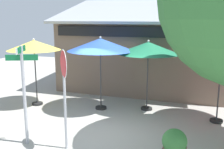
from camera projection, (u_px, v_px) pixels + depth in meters
name	position (u px, v px, depth m)	size (l,w,h in m)	color
ground_plane	(99.00, 132.00, 8.60)	(28.00, 28.00, 0.10)	#9E9B93
cafe_building	(143.00, 54.00, 13.63)	(8.17, 4.81, 4.57)	#705B4C
street_sign_post	(24.00, 85.00, 7.40)	(0.80, 0.86, 2.80)	#A8AAB2
stop_sign	(64.00, 81.00, 7.06)	(0.50, 0.59, 2.74)	#A8AAB2
patio_umbrella_mustard_left	(34.00, 46.00, 10.71)	(2.11, 2.11, 2.74)	black
patio_umbrella_royal_blue_center	(100.00, 45.00, 10.17)	(2.53, 2.53, 2.85)	black
patio_umbrella_forest_green_right	(148.00, 48.00, 10.11)	(2.34, 2.34, 2.72)	black
patio_umbrella_crimson_far_right	(222.00, 58.00, 8.88)	(2.41, 2.41, 2.46)	black
sidewalk_planter	(174.00, 148.00, 6.39)	(0.59, 0.59, 0.98)	brown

